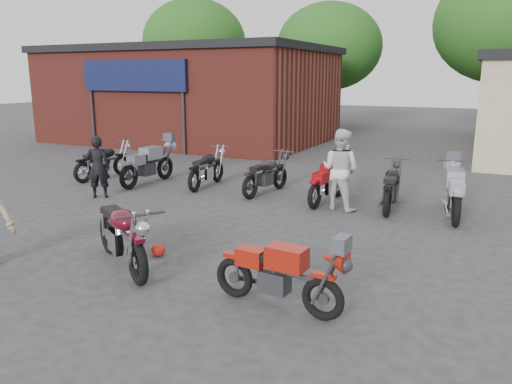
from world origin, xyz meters
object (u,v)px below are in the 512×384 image
at_px(person_dark, 98,167).
at_px(row_bike_3, 267,172).
at_px(person_light, 340,170).
at_px(row_bike_2, 207,167).
at_px(row_bike_5, 392,184).
at_px(row_bike_4, 328,179).
at_px(row_bike_0, 103,160).
at_px(sportbike, 279,271).
at_px(vintage_motorcycle, 121,230).
at_px(row_bike_1, 148,162).
at_px(row_bike_6, 454,189).
at_px(helmet, 158,250).

distance_m(person_dark, row_bike_3, 4.24).
height_order(person_light, row_bike_2, person_light).
distance_m(person_light, row_bike_5, 1.25).
xyz_separation_m(row_bike_2, row_bike_4, (3.55, -0.22, 0.00)).
bearing_deg(row_bike_0, row_bike_5, -80.59).
bearing_deg(person_dark, row_bike_3, 178.69).
bearing_deg(row_bike_5, sportbike, 172.32).
relative_size(vintage_motorcycle, row_bike_0, 1.11).
distance_m(sportbike, row_bike_0, 9.77).
xyz_separation_m(person_light, row_bike_3, (-2.15, 0.66, -0.36)).
distance_m(sportbike, row_bike_1, 8.49).
bearing_deg(row_bike_1, person_dark, 179.25).
bearing_deg(row_bike_6, sportbike, 154.88).
bearing_deg(row_bike_5, row_bike_6, -98.13).
distance_m(vintage_motorcycle, row_bike_4, 5.74).
distance_m(person_light, row_bike_3, 2.28).
relative_size(person_light, row_bike_0, 0.94).
bearing_deg(vintage_motorcycle, row_bike_2, 141.60).
distance_m(helmet, row_bike_5, 5.72).
bearing_deg(vintage_motorcycle, row_bike_5, 93.88).
height_order(helmet, person_light, person_light).
xyz_separation_m(row_bike_0, row_bike_1, (1.64, 0.03, 0.05)).
bearing_deg(row_bike_3, row_bike_1, 104.23).
distance_m(row_bike_2, row_bike_5, 5.04).
distance_m(person_light, row_bike_0, 7.31).
xyz_separation_m(row_bike_2, row_bike_3, (1.83, -0.04, 0.00)).
xyz_separation_m(helmet, row_bike_2, (-2.14, 5.04, 0.45)).
xyz_separation_m(helmet, row_bike_3, (-0.31, 5.00, 0.45)).
bearing_deg(row_bike_5, row_bike_4, 88.11).
distance_m(row_bike_0, row_bike_1, 1.64).
bearing_deg(helmet, sportbike, -18.61).
bearing_deg(row_bike_5, helmet, 144.36).
height_order(person_dark, person_light, person_light).
relative_size(person_light, row_bike_5, 0.92).
height_order(row_bike_4, row_bike_6, row_bike_6).
relative_size(row_bike_1, row_bike_2, 1.10).
bearing_deg(row_bike_3, row_bike_0, 102.57).
height_order(vintage_motorcycle, row_bike_5, vintage_motorcycle).
relative_size(helmet, row_bike_6, 0.12).
bearing_deg(row_bike_5, row_bike_3, 83.25).
bearing_deg(row_bike_3, row_bike_4, -87.87).
xyz_separation_m(row_bike_0, row_bike_2, (3.32, 0.45, -0.01)).
xyz_separation_m(row_bike_1, row_bike_2, (1.68, 0.42, -0.06)).
bearing_deg(row_bike_5, person_dark, 102.50).
bearing_deg(row_bike_1, row_bike_3, -82.00).
bearing_deg(row_bike_6, row_bike_2, 78.73).
relative_size(sportbike, row_bike_2, 0.94).
xyz_separation_m(sportbike, row_bike_1, (-6.45, 5.51, 0.09)).
bearing_deg(row_bike_6, row_bike_0, 81.99).
height_order(row_bike_3, row_bike_6, row_bike_6).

